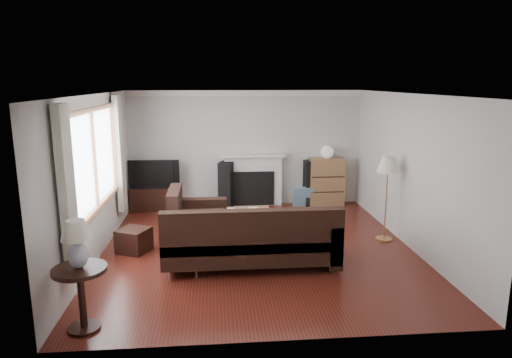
{
  "coord_description": "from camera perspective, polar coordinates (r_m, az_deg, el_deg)",
  "views": [
    {
      "loc": [
        -0.66,
        -7.07,
        2.7
      ],
      "look_at": [
        0.0,
        0.3,
        1.1
      ],
      "focal_mm": 32.0,
      "sensor_mm": 36.0,
      "label": 1
    }
  ],
  "objects": [
    {
      "name": "room",
      "position": [
        7.25,
        0.21,
        0.66
      ],
      "size": [
        5.1,
        5.6,
        2.54
      ],
      "color": "#511A12",
      "rests_on": "ground"
    },
    {
      "name": "window",
      "position": [
        7.19,
        -19.48,
        2.3
      ],
      "size": [
        0.12,
        2.74,
        1.54
      ],
      "primitive_type": "cube",
      "color": "brown",
      "rests_on": "room"
    },
    {
      "name": "curtain_near",
      "position": [
        5.77,
        -22.52,
        -1.77
      ],
      "size": [
        0.1,
        0.35,
        2.1
      ],
      "primitive_type": "cube",
      "color": "beige",
      "rests_on": "room"
    },
    {
      "name": "curtain_far",
      "position": [
        8.66,
        -16.67,
        3.06
      ],
      "size": [
        0.1,
        0.35,
        2.1
      ],
      "primitive_type": "cube",
      "color": "beige",
      "rests_on": "room"
    },
    {
      "name": "fireplace",
      "position": [
        9.97,
        -0.35,
        -0.1
      ],
      "size": [
        1.4,
        0.26,
        1.15
      ],
      "primitive_type": "cube",
      "color": "white",
      "rests_on": "room"
    },
    {
      "name": "tv_stand",
      "position": [
        9.97,
        -12.59,
        -2.36
      ],
      "size": [
        0.98,
        0.44,
        0.49
      ],
      "primitive_type": "cube",
      "color": "black",
      "rests_on": "ground"
    },
    {
      "name": "television",
      "position": [
        9.84,
        -12.54,
        0.72
      ],
      "size": [
        1.05,
        0.14,
        0.6
      ],
      "primitive_type": "imported",
      "color": "black",
      "rests_on": "tv_stand"
    },
    {
      "name": "speaker_left",
      "position": [
        9.84,
        -3.73,
        -0.75
      ],
      "size": [
        0.37,
        0.4,
        1.0
      ],
      "primitive_type": "cube",
      "rotation": [
        0.0,
        0.0,
        -0.33
      ],
      "color": "black",
      "rests_on": "ground"
    },
    {
      "name": "speaker_right",
      "position": [
        10.08,
        6.85,
        -0.5
      ],
      "size": [
        0.3,
        0.35,
        1.0
      ],
      "primitive_type": "cube",
      "rotation": [
        0.0,
        0.0,
        0.06
      ],
      "color": "black",
      "rests_on": "ground"
    },
    {
      "name": "bookshelf",
      "position": [
        10.13,
        8.75,
        -0.34
      ],
      "size": [
        0.76,
        0.36,
        1.05
      ],
      "primitive_type": "cube",
      "color": "#936C44",
      "rests_on": "ground"
    },
    {
      "name": "globe_lamp",
      "position": [
        10.01,
        8.88,
        3.36
      ],
      "size": [
        0.28,
        0.28,
        0.28
      ],
      "primitive_type": "sphere",
      "color": "white",
      "rests_on": "bookshelf"
    },
    {
      "name": "sectional_sofa",
      "position": [
        6.8,
        -0.67,
        -7.16
      ],
      "size": [
        2.77,
        2.02,
        0.89
      ],
      "primitive_type": "cube",
      "color": "black",
      "rests_on": "ground"
    },
    {
      "name": "coffee_table",
      "position": [
        8.32,
        -1.75,
        -5.26
      ],
      "size": [
        1.07,
        0.63,
        0.41
      ],
      "primitive_type": "cube",
      "rotation": [
        0.0,
        0.0,
        0.06
      ],
      "color": "brown",
      "rests_on": "ground"
    },
    {
      "name": "footstool",
      "position": [
        7.65,
        -15.02,
        -7.4
      ],
      "size": [
        0.59,
        0.59,
        0.38
      ],
      "primitive_type": "cube",
      "rotation": [
        0.0,
        0.0,
        -0.43
      ],
      "color": "black",
      "rests_on": "ground"
    },
    {
      "name": "floor_lamp",
      "position": [
        8.07,
        15.97,
        -2.38
      ],
      "size": [
        0.49,
        0.49,
        1.47
      ],
      "primitive_type": "cube",
      "rotation": [
        0.0,
        0.0,
        -0.36
      ],
      "color": "#B87B40",
      "rests_on": "ground"
    },
    {
      "name": "side_table",
      "position": [
        5.5,
        -20.93,
        -13.82
      ],
      "size": [
        0.58,
        0.58,
        0.73
      ],
      "primitive_type": "cube",
      "color": "black",
      "rests_on": "ground"
    },
    {
      "name": "table_lamp",
      "position": [
        5.26,
        -21.45,
        -7.63
      ],
      "size": [
        0.33,
        0.33,
        0.53
      ],
      "primitive_type": "cube",
      "color": "silver",
      "rests_on": "side_table"
    }
  ]
}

